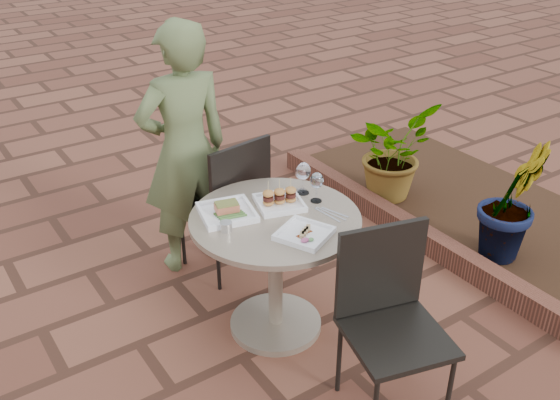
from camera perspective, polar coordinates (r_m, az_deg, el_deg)
ground at (r=3.47m, az=-3.45°, el=-14.21°), size 60.00×60.00×0.00m
cafe_table at (r=3.37m, az=-0.42°, el=-5.15°), size 0.90×0.90×0.73m
chair_far at (r=3.82m, az=-4.52°, el=0.31°), size 0.50×0.50×0.93m
chair_near at (r=2.96m, az=9.91°, el=-9.65°), size 0.54×0.54×0.93m
diner at (r=3.85m, az=-8.72°, el=4.46°), size 0.61×0.42×1.61m
plate_salmon at (r=3.26m, az=-4.85°, el=-1.06°), size 0.33×0.33×0.08m
plate_sliders at (r=3.33m, az=-0.04°, el=0.03°), size 0.30×0.30×0.16m
plate_tuna at (r=3.07m, az=2.23°, el=-3.08°), size 0.32×0.32×0.03m
wine_glass_right at (r=3.34m, az=3.38°, el=1.73°), size 0.07×0.07×0.17m
wine_glass_mid at (r=3.41m, az=2.17°, el=2.60°), size 0.08×0.08×0.19m
wine_glass_far at (r=3.44m, az=1.97°, el=2.51°), size 0.07×0.07×0.16m
steel_ramekin at (r=3.12m, az=-4.96°, el=-2.42°), size 0.07×0.07×0.05m
cutlery_set at (r=3.27m, az=4.69°, el=-1.26°), size 0.14×0.22×0.00m
planter_curb at (r=4.44m, az=12.42°, el=-3.03°), size 0.12×3.00×0.15m
mulch_bed at (r=4.94m, az=18.08°, el=-0.98°), size 1.30×3.00×0.06m
potted_plant_a at (r=4.79m, az=10.13°, el=4.37°), size 0.80×0.75×0.72m
potted_plant_b at (r=4.21m, az=20.41°, el=-0.08°), size 0.48×0.40×0.80m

